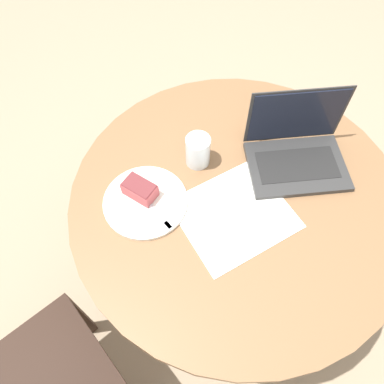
{
  "coord_description": "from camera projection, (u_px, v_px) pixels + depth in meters",
  "views": [
    {
      "loc": [
        0.59,
        0.14,
        1.72
      ],
      "look_at": [
        0.07,
        -0.12,
        0.78
      ],
      "focal_mm": 35.0,
      "sensor_mm": 36.0,
      "label": 1
    }
  ],
  "objects": [
    {
      "name": "laptop",
      "position": [
        297.0,
        152.0,
        1.18
      ],
      "size": [
        0.35,
        0.38,
        0.23
      ],
      "rotation": [
        0.0,
        0.0,
        5.28
      ],
      "color": "#2D2D2D",
      "rests_on": "dining_table"
    },
    {
      "name": "dining_table",
      "position": [
        232.0,
        223.0,
        1.31
      ],
      "size": [
        1.04,
        1.04,
        0.74
      ],
      "color": "brown",
      "rests_on": "ground_plane"
    },
    {
      "name": "paper_document",
      "position": [
        234.0,
        214.0,
        1.11
      ],
      "size": [
        0.42,
        0.41,
        0.0
      ],
      "rotation": [
        0.0,
        0.0,
        -0.59
      ],
      "color": "white",
      "rests_on": "dining_table"
    },
    {
      "name": "cake_slice",
      "position": [
        140.0,
        189.0,
        1.12
      ],
      "size": [
        0.07,
        0.11,
        0.05
      ],
      "rotation": [
        0.0,
        0.0,
        1.45
      ],
      "color": "#B74C51",
      "rests_on": "plate"
    },
    {
      "name": "coffee_glass",
      "position": [
        261.0,
        123.0,
        1.24
      ],
      "size": [
        0.07,
        0.07,
        0.09
      ],
      "color": "#C6AD89",
      "rests_on": "dining_table"
    },
    {
      "name": "ground_plane",
      "position": [
        222.0,
        275.0,
        1.78
      ],
      "size": [
        12.0,
        12.0,
        0.0
      ],
      "primitive_type": "plane",
      "color": "gray"
    },
    {
      "name": "water_glass",
      "position": [
        198.0,
        151.0,
        1.17
      ],
      "size": [
        0.08,
        0.08,
        0.11
      ],
      "color": "silver",
      "rests_on": "dining_table"
    },
    {
      "name": "fork",
      "position": [
        157.0,
        213.0,
        1.1
      ],
      "size": [
        0.09,
        0.17,
        0.0
      ],
      "rotation": [
        0.0,
        0.0,
        7.44
      ],
      "color": "silver",
      "rests_on": "plate"
    },
    {
      "name": "plate",
      "position": [
        145.0,
        202.0,
        1.13
      ],
      "size": [
        0.26,
        0.26,
        0.01
      ],
      "color": "silver",
      "rests_on": "dining_table"
    }
  ]
}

